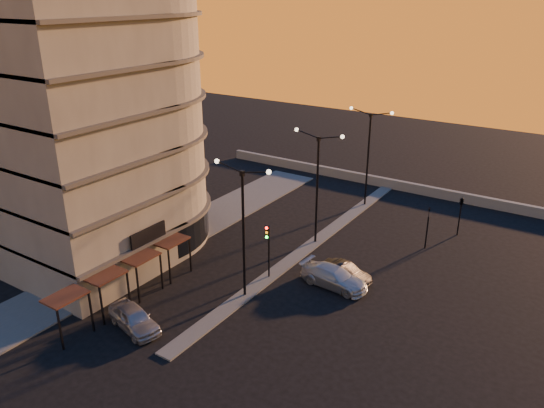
{
  "coord_description": "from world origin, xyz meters",
  "views": [
    {
      "loc": [
        18.82,
        -25.29,
        19.46
      ],
      "look_at": [
        -1.76,
        6.1,
        4.39
      ],
      "focal_mm": 35.0,
      "sensor_mm": 36.0,
      "label": 1
    }
  ],
  "objects_px": {
    "streetlamp_mid": "(317,179)",
    "traffic_light_main": "(268,243)",
    "car_sedan": "(345,272)",
    "car_hatchback": "(134,318)",
    "car_wagon": "(334,277)"
  },
  "relations": [
    {
      "from": "streetlamp_mid",
      "to": "car_hatchback",
      "type": "relative_size",
      "value": 2.22
    },
    {
      "from": "car_hatchback",
      "to": "streetlamp_mid",
      "type": "bearing_deg",
      "value": 2.84
    },
    {
      "from": "traffic_light_main",
      "to": "car_wagon",
      "type": "height_order",
      "value": "traffic_light_main"
    },
    {
      "from": "traffic_light_main",
      "to": "car_sedan",
      "type": "distance_m",
      "value": 5.98
    },
    {
      "from": "car_hatchback",
      "to": "traffic_light_main",
      "type": "bearing_deg",
      "value": -5.27
    },
    {
      "from": "car_hatchback",
      "to": "car_sedan",
      "type": "distance_m",
      "value": 14.98
    },
    {
      "from": "traffic_light_main",
      "to": "car_wagon",
      "type": "xyz_separation_m",
      "value": [
        4.5,
        1.68,
        -2.16
      ]
    },
    {
      "from": "streetlamp_mid",
      "to": "car_wagon",
      "type": "xyz_separation_m",
      "value": [
        4.5,
        -5.44,
        -4.87
      ]
    },
    {
      "from": "streetlamp_mid",
      "to": "car_sedan",
      "type": "bearing_deg",
      "value": -42.17
    },
    {
      "from": "car_hatchback",
      "to": "car_sedan",
      "type": "relative_size",
      "value": 1.09
    },
    {
      "from": "streetlamp_mid",
      "to": "traffic_light_main",
      "type": "xyz_separation_m",
      "value": [
        0.0,
        -7.13,
        -2.7
      ]
    },
    {
      "from": "traffic_light_main",
      "to": "car_wagon",
      "type": "relative_size",
      "value": 0.85
    },
    {
      "from": "car_hatchback",
      "to": "car_sedan",
      "type": "bearing_deg",
      "value": -18.96
    },
    {
      "from": "traffic_light_main",
      "to": "car_hatchback",
      "type": "distance_m",
      "value": 10.52
    },
    {
      "from": "streetlamp_mid",
      "to": "car_hatchback",
      "type": "distance_m",
      "value": 17.85
    }
  ]
}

